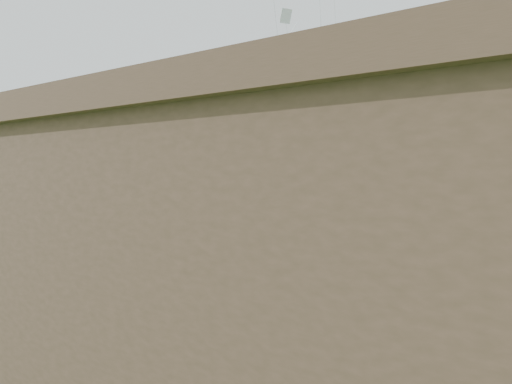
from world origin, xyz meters
TOP-DOWN VIEW (x-y plane):
  - ground at (0.00, 0.00)m, footprint 160.00×160.00m
  - sand_beach at (0.00, 22.00)m, footprint 72.00×20.00m
  - ocean at (0.00, 66.00)m, footprint 160.00×68.00m
  - chainlink_fence at (0.00, 6.00)m, footprint 36.20×0.20m
  - motel at (13.00, -1.00)m, footprint 15.00×10.00m
  - octopus_kite at (1.05, 11.08)m, footprint 4.03×3.54m
  - kite_white at (-2.98, 19.02)m, footprint 1.94×1.71m

SIDE VIEW (x-z plane):
  - ground at x=0.00m, z-range 0.00..0.00m
  - ocean at x=0.00m, z-range -0.01..0.01m
  - sand_beach at x=0.00m, z-range -0.01..0.01m
  - chainlink_fence at x=0.00m, z-range -0.07..1.18m
  - motel at x=13.00m, z-range 0.00..7.00m
  - octopus_kite at x=1.05m, z-range 6.82..13.70m
  - kite_white at x=-2.98m, z-range 15.69..18.20m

